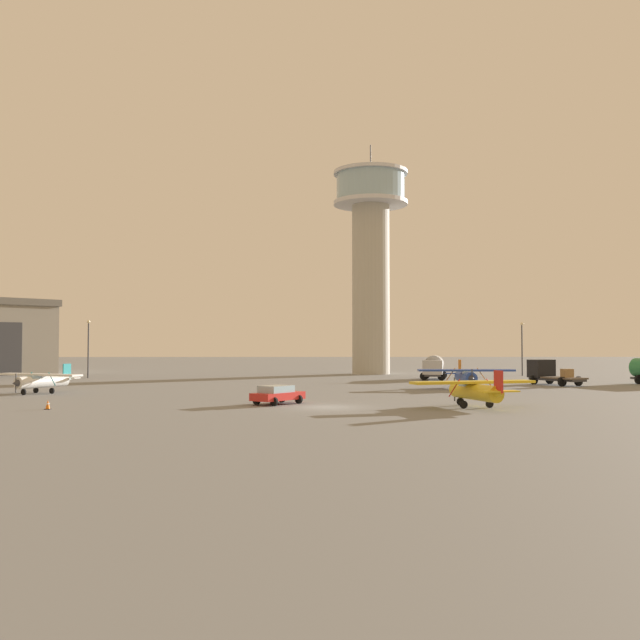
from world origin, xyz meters
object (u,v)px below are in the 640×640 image
(airplane_white, at_px, (43,380))
(car_red, at_px, (277,394))
(airplane_blue, at_px, (465,375))
(light_post_west, at_px, (522,343))
(control_tower, at_px, (371,247))
(traffic_cone_near_right, at_px, (48,405))
(truck_flatbed_black, at_px, (549,373))
(truck_fuel_tanker_silver, at_px, (434,366))
(airplane_yellow, at_px, (476,390))
(light_post_north, at_px, (88,343))

(airplane_white, relative_size, car_red, 1.92)
(airplane_blue, xyz_separation_m, light_post_west, (14.45, 28.72, 3.24))
(control_tower, xyz_separation_m, light_post_west, (20.67, -6.06, -14.28))
(traffic_cone_near_right, bearing_deg, truck_flatbed_black, 33.01)
(truck_fuel_tanker_silver, height_order, traffic_cone_near_right, truck_fuel_tanker_silver)
(light_post_west, relative_size, traffic_cone_near_right, 11.55)
(airplane_yellow, distance_m, car_red, 14.16)
(airplane_yellow, relative_size, traffic_cone_near_right, 13.97)
(airplane_white, xyz_separation_m, light_post_north, (-5.06, 29.14, 3.37))
(airplane_yellow, relative_size, airplane_white, 1.08)
(airplane_yellow, relative_size, truck_fuel_tanker_silver, 1.26)
(traffic_cone_near_right, bearing_deg, light_post_west, 46.69)
(truck_flatbed_black, xyz_separation_m, truck_fuel_tanker_silver, (-10.45, 11.67, 0.35))
(airplane_white, distance_m, truck_fuel_tanker_silver, 46.40)
(airplane_blue, distance_m, car_red, 25.28)
(control_tower, xyz_separation_m, truck_fuel_tanker_silver, (6.39, -16.40, -17.17))
(control_tower, height_order, airplane_blue, control_tower)
(truck_fuel_tanker_silver, relative_size, traffic_cone_near_right, 11.09)
(control_tower, height_order, truck_fuel_tanker_silver, control_tower)
(truck_flatbed_black, bearing_deg, airplane_yellow, 128.48)
(car_red, bearing_deg, airplane_white, 100.19)
(control_tower, relative_size, airplane_yellow, 3.78)
(truck_fuel_tanker_silver, xyz_separation_m, car_red, (-18.00, -36.29, -0.92))
(control_tower, xyz_separation_m, traffic_cone_near_right, (-26.86, -56.47, -18.50))
(light_post_west, relative_size, light_post_north, 0.99)
(control_tower, distance_m, car_red, 56.91)
(airplane_white, distance_m, traffic_cone_near_right, 16.70)
(car_red, height_order, light_post_west, light_post_west)
(airplane_blue, xyz_separation_m, light_post_north, (-44.25, 22.96, 3.27))
(airplane_yellow, distance_m, airplane_white, 38.21)
(control_tower, xyz_separation_m, airplane_white, (-32.98, -40.96, -17.62))
(control_tower, relative_size, light_post_west, 4.57)
(truck_flatbed_black, bearing_deg, airplane_white, 80.72)
(airplane_blue, relative_size, traffic_cone_near_right, 14.57)
(airplane_white, relative_size, truck_flatbed_black, 1.20)
(airplane_white, distance_m, light_post_west, 64.08)
(airplane_yellow, bearing_deg, truck_fuel_tanker_silver, -21.69)
(car_red, distance_m, traffic_cone_near_right, 15.71)
(car_red, xyz_separation_m, light_post_west, (32.27, 46.63, 3.80))
(airplane_white, relative_size, truck_fuel_tanker_silver, 1.17)
(airplane_yellow, distance_m, traffic_cone_near_right, 29.02)
(airplane_blue, xyz_separation_m, traffic_cone_near_right, (-33.07, -21.69, -0.99))
(light_post_west, bearing_deg, airplane_blue, -116.71)
(airplane_white, xyz_separation_m, light_post_west, (53.64, 34.89, 3.34))
(airplane_yellow, relative_size, car_red, 2.07)
(airplane_white, height_order, truck_fuel_tanker_silver, truck_fuel_tanker_silver)
(airplane_blue, height_order, car_red, airplane_blue)
(airplane_white, bearing_deg, light_post_west, 148.66)
(airplane_yellow, distance_m, truck_fuel_tanker_silver, 39.83)
(airplane_yellow, xyz_separation_m, car_red, (-13.76, 3.31, -0.51))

